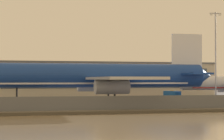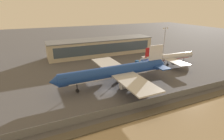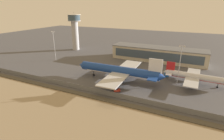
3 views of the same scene
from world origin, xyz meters
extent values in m
plane|color=#4C4C51|center=(0.00, 0.00, 0.00)|extent=(500.00, 500.00, 0.00)
cube|color=#474238|center=(0.00, -20.50, 0.25)|extent=(320.00, 3.00, 0.50)
cube|color=slate|center=(0.00, -16.00, 1.33)|extent=(280.00, 0.08, 2.67)
cylinder|color=slate|center=(0.00, -16.00, 1.33)|extent=(0.10, 0.10, 2.67)
cylinder|color=#193D93|center=(5.47, 4.45, 6.41)|extent=(49.06, 6.04, 5.23)
cone|color=#193D93|center=(31.40, 4.88, 6.41)|extent=(3.48, 4.77, 4.71)
cube|color=silver|center=(5.47, 4.45, 4.97)|extent=(41.70, 4.87, 0.94)
cube|color=#B7BABF|center=(8.12, -7.26, 5.76)|extent=(11.16, 23.69, 0.52)
cube|color=#B7BABF|center=(7.73, 16.25, 5.76)|extent=(11.16, 23.69, 0.52)
cylinder|color=#B7BABF|center=(6.62, -5.40, 4.06)|extent=(6.90, 2.99, 2.88)
cylinder|color=#B7BABF|center=(6.29, 14.34, 4.06)|extent=(6.90, 2.99, 2.88)
cube|color=silver|center=(27.02, 4.81, 11.65)|extent=(7.36, 0.75, 8.90)
cube|color=#193D93|center=(27.10, 0.50, 6.81)|extent=(5.04, 8.70, 0.42)
cube|color=#193D93|center=(26.95, 9.12, 6.81)|extent=(5.04, 8.70, 0.42)
cylinder|color=black|center=(-11.67, 4.17, 2.26)|extent=(0.37, 0.37, 3.06)
cylinder|color=black|center=(-11.67, 4.17, 0.73)|extent=(1.47, 0.60, 1.47)
cylinder|color=black|center=(8.95, 1.76, 2.26)|extent=(0.42, 0.42, 3.06)
cylinder|color=black|center=(8.95, 1.76, 0.73)|extent=(1.70, 1.21, 1.69)
cylinder|color=black|center=(8.86, 7.26, 2.26)|extent=(0.42, 0.42, 3.06)
cylinder|color=black|center=(8.86, 7.26, 0.73)|extent=(1.70, 1.21, 1.69)
cone|color=silver|center=(30.57, 18.90, 4.54)|extent=(2.56, 3.44, 3.33)
cube|color=#B7BABF|center=(46.67, 26.02, 4.07)|extent=(7.92, 16.03, 0.37)
cube|color=#B21919|center=(33.55, 18.76, 8.24)|extent=(4.93, 0.67, 6.30)
cube|color=silver|center=(33.68, 21.64, 4.82)|extent=(3.54, 5.91, 0.30)
cube|color=silver|center=(33.41, 15.88, 4.82)|extent=(3.54, 5.91, 0.30)
cube|color=red|center=(10.77, -9.74, 0.75)|extent=(3.50, 3.25, 1.11)
cube|color=#283847|center=(10.45, -9.99, 1.55)|extent=(1.67, 1.70, 0.50)
cylinder|color=black|center=(10.42, -10.89, 0.35)|extent=(0.68, 0.61, 0.70)
cylinder|color=black|center=(9.57, -9.83, 0.35)|extent=(0.68, 0.61, 0.70)
cylinder|color=black|center=(11.97, -9.66, 0.35)|extent=(0.68, 0.61, 0.70)
cylinder|color=black|center=(11.12, -8.59, 0.35)|extent=(0.68, 0.61, 0.70)
cube|color=#19519E|center=(30.96, 24.22, 1.27)|extent=(3.66, 5.60, 2.07)
cube|color=#283847|center=(31.55, 22.50, 1.66)|extent=(2.26, 1.73, 0.83)
cube|color=orange|center=(30.96, 24.22, 2.40)|extent=(1.16, 0.81, 0.16)
cylinder|color=black|center=(32.36, 23.00, 0.42)|extent=(0.48, 0.87, 0.84)
cylinder|color=black|center=(30.60, 22.40, 0.42)|extent=(0.48, 0.87, 0.84)
cylinder|color=black|center=(31.32, 26.05, 0.42)|extent=(0.48, 0.87, 0.84)
cylinder|color=black|center=(29.56, 25.45, 0.42)|extent=(0.48, 0.87, 0.84)
cube|color=#BCB299|center=(18.74, 56.10, 5.43)|extent=(74.58, 15.79, 10.87)
cube|color=#3D4C5B|center=(18.74, 48.13, 5.98)|extent=(68.62, 0.16, 6.52)
cube|color=#5B5E63|center=(18.74, 56.10, 11.12)|extent=(75.18, 16.39, 0.50)
cylinder|color=#A8A8AD|center=(38.66, 13.27, 11.43)|extent=(0.36, 0.36, 22.86)
cube|color=#A8A8AD|center=(38.66, 13.27, 22.61)|extent=(3.20, 0.24, 0.24)
cube|color=silver|center=(37.46, 13.27, 22.31)|extent=(0.60, 0.40, 0.44)
cube|color=silver|center=(39.86, 13.27, 22.31)|extent=(0.60, 0.40, 0.44)
camera|label=1|loc=(-13.71, -89.65, 5.56)|focal=70.00mm
camera|label=2|loc=(-24.87, -60.14, 33.34)|focal=28.00mm
camera|label=3|loc=(43.43, -86.15, 42.33)|focal=28.00mm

